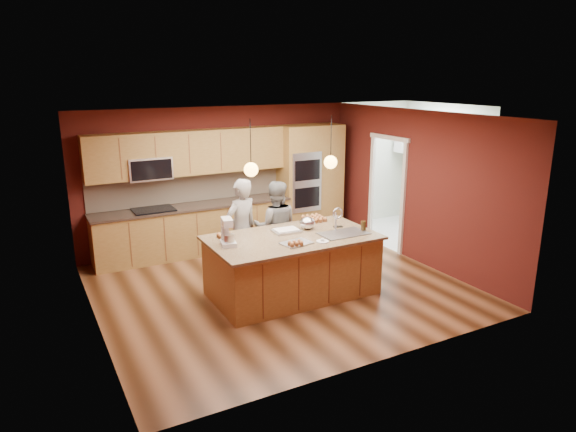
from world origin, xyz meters
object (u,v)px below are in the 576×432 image
stand_mixer (227,234)px  mixing_bowl (307,223)px  island (293,265)px  person_left (242,229)px  person_right (275,227)px

stand_mixer → mixing_bowl: (1.40, 0.15, -0.07)m
island → person_left: (-0.44, 0.96, 0.37)m
island → person_left: 1.12m
island → mixing_bowl: island is taller
person_left → stand_mixer: bearing=38.8°
stand_mixer → mixing_bowl: stand_mixer is taller
island → mixing_bowl: 0.70m
island → person_right: bearing=79.1°
island → stand_mixer: size_ratio=6.39×
person_right → mixing_bowl: (0.19, -0.74, 0.23)m
island → stand_mixer: 1.20m
person_left → stand_mixer: 1.09m
person_right → stand_mixer: 1.53m
person_left → island: bearing=96.9°
island → person_right: (0.18, 0.96, 0.32)m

